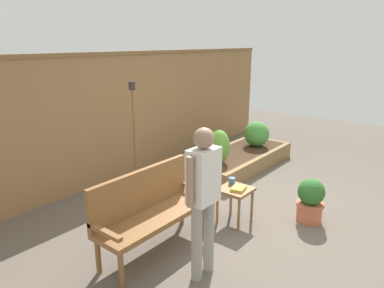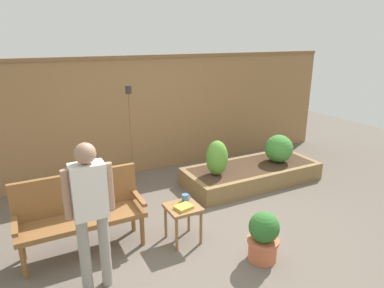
% 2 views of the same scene
% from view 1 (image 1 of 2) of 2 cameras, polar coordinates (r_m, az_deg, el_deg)
% --- Properties ---
extents(ground_plane, '(14.00, 14.00, 0.00)m').
position_cam_1_polar(ground_plane, '(5.04, 10.13, -11.31)').
color(ground_plane, '#60564C').
extents(fence_back, '(8.40, 0.14, 2.16)m').
position_cam_1_polar(fence_back, '(6.26, -10.64, 4.73)').
color(fence_back, olive).
rests_on(fence_back, ground_plane).
extents(garden_bench, '(1.44, 0.48, 0.94)m').
position_cam_1_polar(garden_bench, '(4.04, -6.99, -9.83)').
color(garden_bench, brown).
rests_on(garden_bench, ground_plane).
extents(side_table, '(0.40, 0.40, 0.48)m').
position_cam_1_polar(side_table, '(4.67, 7.00, -8.07)').
color(side_table, olive).
rests_on(side_table, ground_plane).
extents(cup_on_table, '(0.12, 0.09, 0.09)m').
position_cam_1_polar(cup_on_table, '(4.75, 6.51, -5.97)').
color(cup_on_table, teal).
rests_on(cup_on_table, side_table).
extents(book_on_table, '(0.23, 0.20, 0.04)m').
position_cam_1_polar(book_on_table, '(4.59, 7.54, -7.16)').
color(book_on_table, gold).
rests_on(book_on_table, side_table).
extents(potted_boxwood, '(0.37, 0.37, 0.60)m').
position_cam_1_polar(potted_boxwood, '(4.95, 18.65, -8.57)').
color(potted_boxwood, '#C66642').
rests_on(potted_boxwood, ground_plane).
extents(raised_planter_bed, '(2.40, 1.00, 0.30)m').
position_cam_1_polar(raised_planter_bed, '(6.78, 7.66, -2.48)').
color(raised_planter_bed, olive).
rests_on(raised_planter_bed, ground_plane).
extents(shrub_near_bench, '(0.36, 0.36, 0.58)m').
position_cam_1_polar(shrub_near_bench, '(6.01, 4.44, -0.44)').
color(shrub_near_bench, brown).
rests_on(shrub_near_bench, raised_planter_bed).
extents(shrub_far_corner, '(0.50, 0.50, 0.50)m').
position_cam_1_polar(shrub_far_corner, '(7.10, 10.42, 1.60)').
color(shrub_far_corner, brown).
rests_on(shrub_far_corner, raised_planter_bed).
extents(tiki_torch, '(0.10, 0.10, 1.73)m').
position_cam_1_polar(tiki_torch, '(5.56, -9.46, 4.34)').
color(tiki_torch, brown).
rests_on(tiki_torch, ground_plane).
extents(person_by_bench, '(0.47, 0.20, 1.56)m').
position_cam_1_polar(person_by_bench, '(3.41, 1.85, -7.61)').
color(person_by_bench, gray).
rests_on(person_by_bench, ground_plane).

